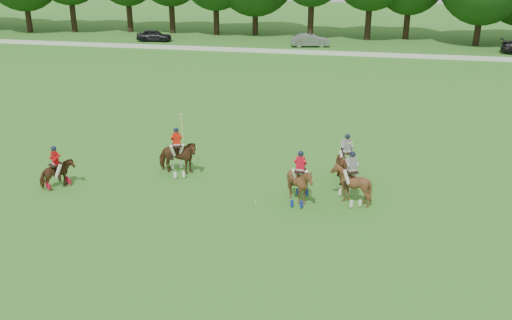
% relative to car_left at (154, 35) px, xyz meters
% --- Properties ---
extents(ground, '(180.00, 180.00, 0.00)m').
position_rel_car_left_xyz_m(ground, '(17.48, -42.50, -0.68)').
color(ground, '#387421').
rests_on(ground, ground).
extents(boundary_rail, '(120.00, 0.10, 0.44)m').
position_rel_car_left_xyz_m(boundary_rail, '(17.48, -4.50, -0.46)').
color(boundary_rail, white).
rests_on(boundary_rail, ground).
extents(car_left, '(4.10, 1.97, 1.35)m').
position_rel_car_left_xyz_m(car_left, '(0.00, 0.00, 0.00)').
color(car_left, black).
rests_on(car_left, ground).
extents(car_mid, '(4.41, 2.34, 1.38)m').
position_rel_car_left_xyz_m(car_mid, '(18.01, 0.00, 0.01)').
color(car_mid, gray).
rests_on(car_mid, ground).
extents(polo_red_a, '(1.59, 1.70, 2.09)m').
position_rel_car_left_xyz_m(polo_red_a, '(10.12, -40.12, 0.06)').
color(polo_red_a, '#472713').
rests_on(polo_red_a, ground).
extents(polo_red_b, '(2.23, 2.10, 3.00)m').
position_rel_car_left_xyz_m(polo_red_b, '(15.23, -37.44, 0.23)').
color(polo_red_b, '#472713').
rests_on(polo_red_b, ground).
extents(polo_red_c, '(1.54, 1.71, 2.46)m').
position_rel_car_left_xyz_m(polo_red_c, '(21.66, -39.54, 0.23)').
color(polo_red_c, '#472713').
rests_on(polo_red_c, ground).
extents(polo_stripe_a, '(1.40, 2.21, 2.42)m').
position_rel_car_left_xyz_m(polo_stripe_a, '(23.57, -36.67, 0.21)').
color(polo_stripe_a, '#472713').
rests_on(polo_stripe_a, ground).
extents(polo_stripe_b, '(1.96, 2.04, 2.98)m').
position_rel_car_left_xyz_m(polo_stripe_b, '(23.90, -39.10, 0.22)').
color(polo_stripe_b, '#472713').
rests_on(polo_stripe_b, ground).
extents(polo_ball, '(0.09, 0.09, 0.09)m').
position_rel_car_left_xyz_m(polo_ball, '(19.74, -40.01, -0.63)').
color(polo_ball, white).
rests_on(polo_ball, ground).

